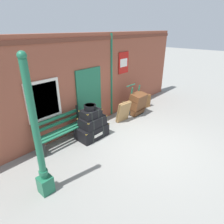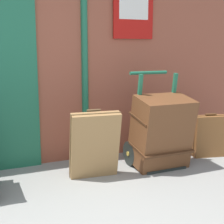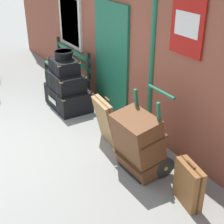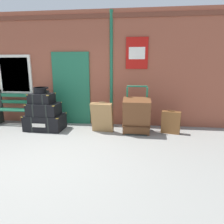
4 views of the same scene
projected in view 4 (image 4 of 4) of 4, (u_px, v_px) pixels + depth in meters
The scene contains 11 objects.
ground_plane at pixel (46, 159), 3.82m from camera, with size 60.00×60.00×0.00m, color gray.
brick_facade at pixel (80, 70), 5.96m from camera, with size 10.40×0.35×3.20m.
platform_bench at pixel (23, 109), 6.00m from camera, with size 1.60×0.43×1.01m.
steamer_trunk_base at pixel (45, 122), 5.55m from camera, with size 1.02×0.68×0.43m.
steamer_trunk_middle at pixel (44, 109), 5.43m from camera, with size 0.82×0.56×0.33m.
steamer_trunk_top at pixel (42, 98), 5.37m from camera, with size 0.63×0.48×0.27m.
round_hatbox at pixel (40, 90), 5.34m from camera, with size 0.39×0.35×0.16m.
porters_trolley at pixel (136, 122), 5.35m from camera, with size 0.71×0.56×1.21m.
large_brown_trunk at pixel (136, 116), 5.14m from camera, with size 0.70×0.59×0.94m.
suitcase_brown at pixel (102, 117), 5.27m from camera, with size 0.59×0.36×0.82m.
suitcase_caramel at pixel (171, 122), 5.21m from camera, with size 0.49×0.26×0.62m.
Camera 4 is at (1.67, -3.33, 1.75)m, focal length 32.37 mm.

